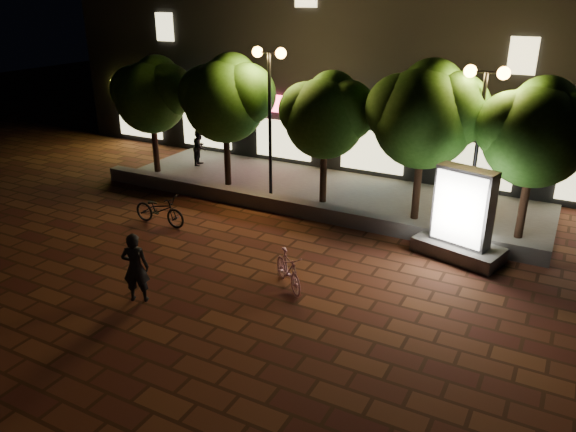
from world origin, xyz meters
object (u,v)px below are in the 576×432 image
Objects in this scene: tree_right at (426,112)px; scooter_pink at (288,270)px; rider at (136,267)px; tree_far_right at (539,130)px; ad_kiosk at (462,222)px; tree_mid at (327,113)px; pedestrian at (200,147)px; street_lamp_left at (269,85)px; scooter_parked at (160,210)px; tree_far_left at (152,92)px; tree_left at (227,96)px; street_lamp_right at (482,108)px.

scooter_pink is at bearing -105.47° from tree_right.
tree_right is at bearing -144.80° from rider.
ad_kiosk is (-1.42, -2.07, -2.32)m from tree_far_right.
tree_right is 3.15× the size of scooter_pink.
tree_mid is 7.10m from pedestrian.
tree_far_right is at bearing 0.00° from tree_mid.
street_lamp_left is at bearing -178.24° from tree_far_right.
street_lamp_left is 5.62m from scooter_parked.
tree_far_left is 3.04m from pedestrian.
scooter_pink is 3.71m from rider.
tree_mid reaches higher than ad_kiosk.
tree_right is 3.71m from ad_kiosk.
street_lamp_left is at bearing 165.79° from ad_kiosk.
ad_kiosk is 1.72× the size of pedestrian.
tree_mid is 0.95× the size of tree_far_right.
tree_far_left is at bearing 177.24° from street_lamp_left.
pedestrian is at bearing 171.21° from tree_right.
ad_kiosk is at bearing -123.95° from pedestrian.
ad_kiosk is (1.78, -2.07, -2.52)m from tree_right.
tree_far_right is at bearing -113.41° from pedestrian.
street_lamp_left is 1.97× the size of ad_kiosk.
ad_kiosk is 1.64× the size of scooter_pink.
tree_far_left is at bearing 170.66° from ad_kiosk.
scooter_pink is at bearing -131.72° from ad_kiosk.
street_lamp_left is (-5.36, -0.26, 0.46)m from tree_right.
tree_left reaches higher than ad_kiosk.
tree_mid is at bearing -180.00° from tree_far_right.
scooter_parked is at bearing -81.86° from rider.
tree_mid reaches higher than scooter_pink.
tree_right is (3.31, 0.00, 0.35)m from tree_mid.
tree_right is 1.06× the size of tree_far_right.
rider is 4.74m from scooter_parked.
street_lamp_left is 8.55m from rider.
tree_left is 3.04× the size of scooter_pink.
scooter_pink is (-3.27, -5.63, -3.41)m from street_lamp_right.
rider is at bearing -84.10° from street_lamp_left.
tree_far_right is 2.70× the size of rider.
rider is at bearing 169.02° from scooter_pink.
street_lamp_left reaches higher than scooter_pink.
tree_far_right is 1.66m from street_lamp_right.
tree_left is 4.00m from tree_mid.
tree_far_left is at bearing -78.24° from rider.
tree_right reaches higher than tree_left.
street_lamp_left reaches higher than scooter_parked.
street_lamp_right is 3.37m from ad_kiosk.
ad_kiosk is at bearing -85.78° from street_lamp_right.
scooter_pink is at bearing -32.71° from tree_far_left.
street_lamp_left reaches higher than pedestrian.
rider is at bearing -71.32° from tree_left.
street_lamp_left is at bearing -7.70° from tree_left.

